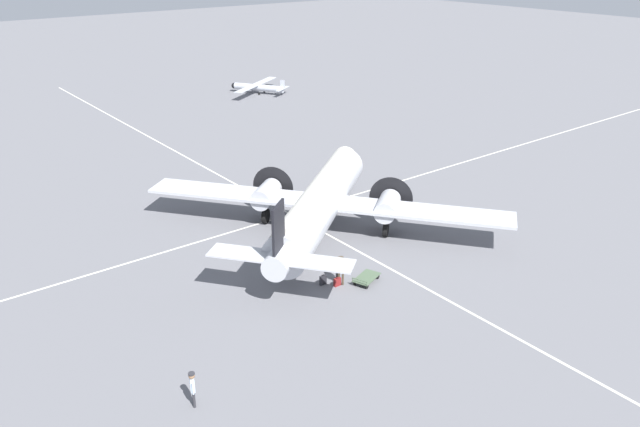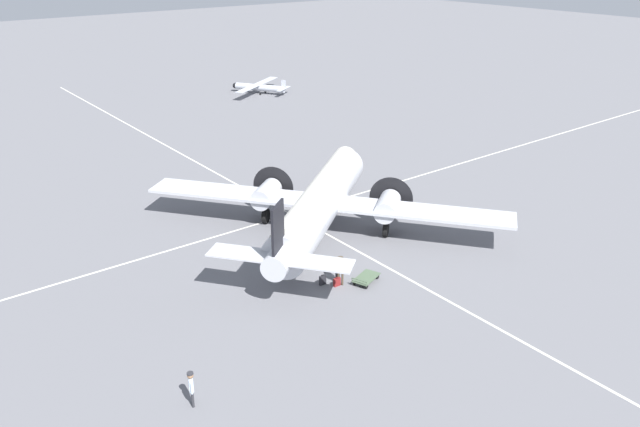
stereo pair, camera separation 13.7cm
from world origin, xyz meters
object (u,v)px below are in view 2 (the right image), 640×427
Objects in this scene: passenger_boarding at (338,267)px; ramp_agent at (341,267)px; airliner_main at (322,200)px; suitcase_near_door at (323,280)px; light_aircraft_distant at (258,87)px; crew_foreground at (191,385)px; suitcase_upright_spare at (337,282)px; baggage_cart at (366,278)px.

ramp_agent is at bearing -110.34° from passenger_boarding.
airliner_main is 33.96× the size of suitcase_near_door.
passenger_boarding is 51.26m from light_aircraft_distant.
airliner_main is 7.29m from suitcase_near_door.
airliner_main is at bearing 121.69° from light_aircraft_distant.
ramp_agent reaches higher than crew_foreground.
suitcase_upright_spare is at bearing 52.34° from ramp_agent.
airliner_main is 7.50m from baggage_cart.
baggage_cart is at bearing -150.49° from ramp_agent.
baggage_cart is 0.22× the size of light_aircraft_distant.
crew_foreground is 3.13× the size of suitcase_upright_spare.
suitcase_upright_spare is 1.79m from baggage_cart.
baggage_cart is (-2.21, 1.34, -0.03)m from suitcase_near_door.
airliner_main reaches higher than ramp_agent.
crew_foreground is 11.90m from suitcase_near_door.
suitcase_near_door reaches higher than baggage_cart.
suitcase_near_door is at bearing -42.63° from crew_foreground.
crew_foreground is 12.53m from passenger_boarding.
light_aircraft_distant is (-35.14, -50.05, -0.25)m from crew_foreground.
baggage_cart is at bearing -143.70° from airliner_main.
airliner_main reaches higher than baggage_cart.
airliner_main is 39.38× the size of suitcase_upright_spare.
baggage_cart is (-1.65, 0.71, 0.01)m from suitcase_upright_spare.
passenger_boarding is 2.62× the size of suitcase_near_door.
ramp_agent is at bearing 121.44° from light_aircraft_distant.
crew_foreground is 1.03× the size of passenger_boarding.
ramp_agent is 0.92m from suitcase_upright_spare.
crew_foreground is 0.84× the size of baggage_cart.
airliner_main reaches higher than passenger_boarding.
baggage_cart is (-1.40, 0.69, -0.87)m from ramp_agent.
light_aircraft_distant is (-23.44, -45.59, -0.19)m from passenger_boarding.
light_aircraft_distant is (-22.07, -46.59, 0.56)m from baggage_cart.
crew_foreground reaches higher than passenger_boarding.
passenger_boarding is at bearing 121.31° from light_aircraft_distant.
suitcase_upright_spare is (-0.57, 0.63, -0.04)m from suitcase_near_door.
crew_foreground is (15.05, 10.32, -1.49)m from airliner_main.
ramp_agent is 3.31× the size of suitcase_upright_spare.
passenger_boarding is 0.33m from ramp_agent.
passenger_boarding reaches higher than baggage_cart.
suitcase_upright_spare is at bearing 136.58° from baggage_cart.
passenger_boarding is 0.92× the size of ramp_agent.
passenger_boarding is (3.34, 5.85, -1.54)m from airliner_main.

